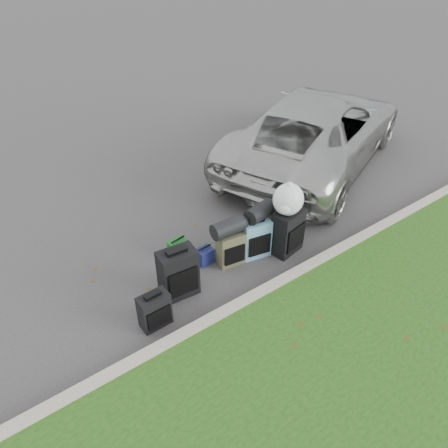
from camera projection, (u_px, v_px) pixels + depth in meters
ground at (236, 255)px, 7.21m from camera, size 120.00×120.00×0.00m
curb at (277, 286)px, 6.51m from camera, size 120.00×0.18×0.15m
suv at (316, 130)px, 9.36m from camera, size 6.07×4.51×1.53m
suitcase_small_black at (155, 310)px, 5.86m from camera, size 0.43×0.24×0.53m
suitcase_large_black_left at (178, 273)px, 6.27m from camera, size 0.57×0.37×0.78m
suitcase_olive at (231, 248)px, 6.88m from camera, size 0.46×0.33×0.58m
suitcase_teal at (255, 238)px, 7.02m from camera, size 0.51×0.36×0.66m
suitcase_large_black_right at (288, 231)px, 7.07m from camera, size 0.57×0.40×0.78m
tote_green at (179, 249)px, 7.06m from camera, size 0.32×0.27×0.33m
tote_navy at (205, 256)px, 6.97m from camera, size 0.26×0.21×0.27m
duffel_left at (228, 228)px, 6.61m from camera, size 0.51×0.29×0.27m
duffel_right at (259, 212)px, 6.81m from camera, size 0.50×0.34×0.26m
trash_bag at (288, 199)px, 6.68m from camera, size 0.49×0.49×0.49m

